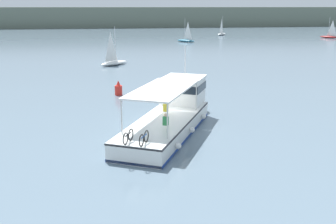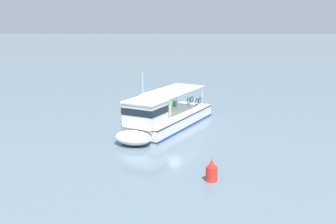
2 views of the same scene
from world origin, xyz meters
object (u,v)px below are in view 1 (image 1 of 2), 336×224
object	(u,v)px
ferry_main	(173,114)
sailboat_near_port	(329,36)
sailboat_off_bow	(186,40)
sailboat_far_right	(222,33)
sailboat_off_stern	(114,61)
channel_buoy	(118,89)

from	to	relation	value
ferry_main	sailboat_near_port	distance (m)	88.68
sailboat_near_port	sailboat_off_bow	xyz separation A→B (m)	(-39.47, -5.33, 0.00)
sailboat_near_port	sailboat_off_bow	size ratio (longest dim) A/B	1.00
sailboat_far_right	ferry_main	bearing A→B (deg)	-108.64
sailboat_off_stern	sailboat_far_right	distance (m)	63.74
sailboat_off_stern	sailboat_off_bow	distance (m)	38.94
sailboat_off_stern	sailboat_off_bow	bearing A→B (deg)	63.28
sailboat_off_stern	sailboat_far_right	xyz separation A→B (m)	(32.17, 55.03, 0.00)
ferry_main	sailboat_far_right	size ratio (longest dim) A/B	2.36
sailboat_near_port	channel_buoy	xyz separation A→B (m)	(-56.99, -59.62, 0.03)
ferry_main	sailboat_far_right	xyz separation A→B (m)	(28.84, 85.52, -0.47)
ferry_main	sailboat_off_bow	world-z (taller)	sailboat_off_bow
sailboat_off_stern	sailboat_far_right	size ratio (longest dim) A/B	1.00
sailboat_off_stern	sailboat_near_port	bearing A→B (deg)	35.14
sailboat_near_port	channel_buoy	world-z (taller)	sailboat_near_port
sailboat_off_bow	channel_buoy	world-z (taller)	sailboat_off_bow
channel_buoy	sailboat_far_right	bearing A→B (deg)	66.65
sailboat_off_stern	sailboat_off_bow	xyz separation A→B (m)	(17.50, 34.78, 0.00)
sailboat_off_stern	channel_buoy	size ratio (longest dim) A/B	3.86
channel_buoy	sailboat_off_stern	bearing A→B (deg)	89.96
sailboat_off_stern	channel_buoy	distance (m)	19.51
ferry_main	sailboat_off_stern	distance (m)	30.68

